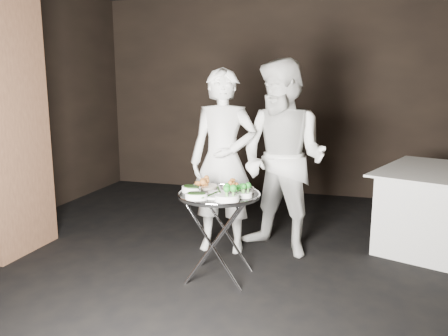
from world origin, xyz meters
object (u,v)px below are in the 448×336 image
(waiter_left, at_px, (223,161))
(waiter_right, at_px, (283,159))
(tray_stand, at_px, (219,232))
(serving_tray, at_px, (219,195))

(waiter_left, xyz_separation_m, waiter_right, (0.58, 0.08, 0.04))
(tray_stand, relative_size, serving_tray, 1.06)
(tray_stand, bearing_deg, serving_tray, 90.00)
(tray_stand, height_order, waiter_left, waiter_left)
(serving_tray, bearing_deg, waiter_right, 60.70)
(tray_stand, xyz_separation_m, waiter_right, (0.42, 0.75, 0.54))
(tray_stand, relative_size, waiter_left, 0.41)
(waiter_left, height_order, waiter_right, waiter_right)
(waiter_left, relative_size, waiter_right, 0.96)
(waiter_right, bearing_deg, serving_tray, -95.23)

